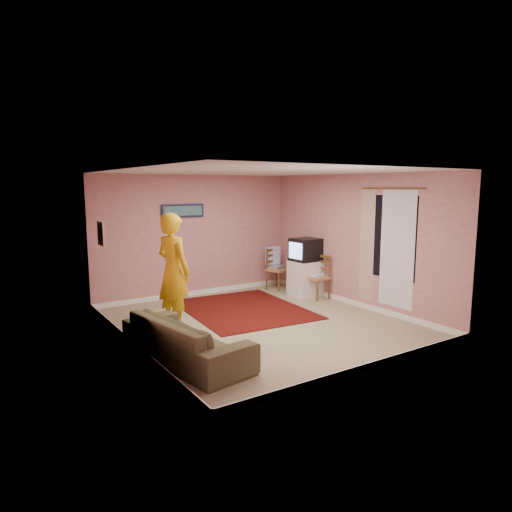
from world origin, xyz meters
TOP-DOWN VIEW (x-y plane):
  - ground at (0.00, 0.00)m, footprint 5.00×5.00m
  - wall_back at (0.00, 2.50)m, footprint 4.50×0.02m
  - wall_front at (0.00, -2.50)m, footprint 4.50×0.02m
  - wall_left at (-2.25, 0.00)m, footprint 0.02×5.00m
  - wall_right at (2.25, 0.00)m, footprint 0.02×5.00m
  - ceiling at (0.00, 0.00)m, footprint 4.50×5.00m
  - baseboard_back at (0.00, 2.49)m, footprint 4.50×0.02m
  - baseboard_front at (0.00, -2.49)m, footprint 4.50×0.02m
  - baseboard_left at (-2.24, 0.00)m, footprint 0.02×5.00m
  - baseboard_right at (2.24, 0.00)m, footprint 0.02×5.00m
  - window at (2.24, -0.90)m, footprint 0.01×1.10m
  - curtain_sheer at (2.23, -1.05)m, footprint 0.01×0.75m
  - curtain_floral at (2.21, -0.35)m, footprint 0.01×0.35m
  - curtain_rod at (2.20, -0.90)m, footprint 0.02×1.40m
  - picture_back at (-0.30, 2.47)m, footprint 0.95×0.04m
  - picture_left at (-2.22, 1.60)m, footprint 0.04×0.38m
  - area_rug at (0.23, 0.91)m, footprint 2.33×2.81m
  - tv_cabinet at (1.95, 1.15)m, footprint 0.60×0.55m
  - crt_tv at (1.94, 1.15)m, footprint 0.59×0.53m
  - chair_a at (1.80, 1.97)m, footprint 0.53×0.52m
  - dvd_player at (1.80, 1.97)m, footprint 0.46×0.39m
  - blue_throw at (1.80, 2.16)m, footprint 0.40×0.05m
  - chair_b at (1.99, 0.80)m, footprint 0.42×0.44m
  - game_console at (1.99, 0.80)m, footprint 0.24×0.19m
  - sofa at (-1.80, -0.90)m, footprint 1.15×2.21m
  - person at (-1.35, 0.55)m, footprint 0.65×0.81m

SIDE VIEW (x-z plane):
  - ground at x=0.00m, z-range 0.00..0.00m
  - area_rug at x=0.23m, z-range 0.00..0.01m
  - baseboard_back at x=0.00m, z-range 0.00..0.10m
  - baseboard_front at x=0.00m, z-range 0.00..0.10m
  - baseboard_left at x=-2.24m, z-range 0.00..0.10m
  - baseboard_right at x=2.24m, z-range 0.00..0.10m
  - sofa at x=-1.80m, z-range 0.00..0.61m
  - tv_cabinet at x=1.95m, z-range 0.00..0.76m
  - game_console at x=1.99m, z-range 0.47..0.52m
  - dvd_player at x=1.80m, z-range 0.48..0.55m
  - chair_b at x=1.99m, z-range 0.31..0.82m
  - chair_a at x=1.80m, z-range 0.32..0.84m
  - blue_throw at x=1.80m, z-range 0.56..0.97m
  - person at x=-1.35m, z-range 0.00..1.93m
  - crt_tv at x=1.94m, z-range 0.76..1.25m
  - curtain_sheer at x=2.23m, z-range 0.20..2.30m
  - curtain_floral at x=2.21m, z-range 0.20..2.30m
  - wall_back at x=0.00m, z-range 0.00..2.60m
  - wall_front at x=0.00m, z-range 0.00..2.60m
  - wall_left at x=-2.25m, z-range 0.00..2.60m
  - wall_right at x=2.25m, z-range 0.00..2.60m
  - window at x=2.24m, z-range 0.70..2.20m
  - picture_left at x=-2.22m, z-range 1.34..1.76m
  - picture_back at x=-0.30m, z-range 1.71..1.99m
  - curtain_rod at x=2.20m, z-range 2.31..2.33m
  - ceiling at x=0.00m, z-range 2.59..2.61m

